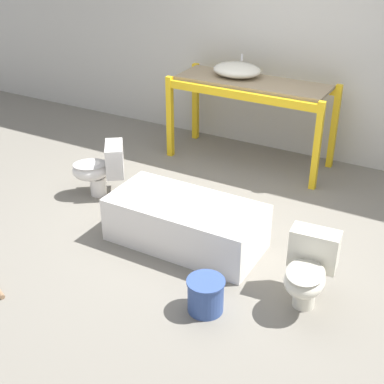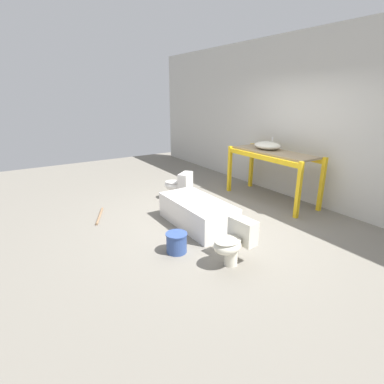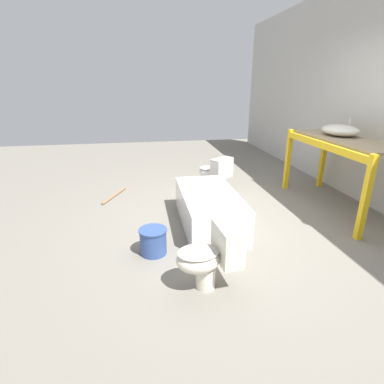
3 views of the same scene
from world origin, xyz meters
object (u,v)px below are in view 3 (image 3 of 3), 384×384
Objects in this scene: toilet_near at (214,172)px; bucket_white at (153,241)px; toilet_far at (211,255)px; bathtub_main at (209,206)px; sink_basin at (340,130)px.

bucket_white is at bearing 23.44° from toilet_near.
toilet_near is 2.58m from toilet_far.
toilet_near reaches higher than bathtub_main.
bucket_white is (-0.64, -0.46, -0.17)m from toilet_far.
toilet_near reaches higher than bucket_white.
sink_basin is 1.93× the size of bucket_white.
sink_basin is 3.08m from bucket_white.
toilet_near is at bearing 163.24° from bathtub_main.
bucket_white is at bearing -69.17° from sink_basin.
sink_basin reaches higher than bucket_white.
bucket_white is (1.85, -1.12, -0.17)m from toilet_near.
sink_basin is at bearing 110.83° from bucket_white.
toilet_far is at bearing -12.09° from bathtub_main.
bathtub_main is 0.95m from bucket_white.
toilet_far reaches higher than bucket_white.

